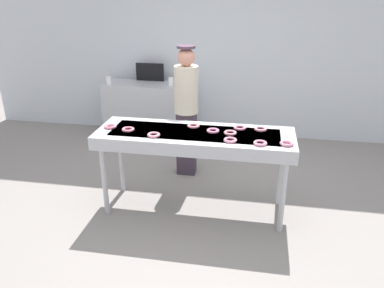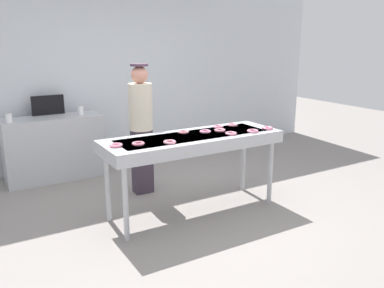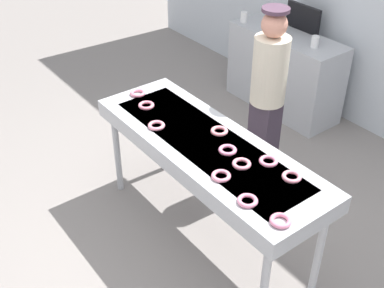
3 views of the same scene
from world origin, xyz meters
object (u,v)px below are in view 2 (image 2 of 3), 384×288
(strawberry_donut_2, at_px, (253,131))
(menu_display, at_px, (48,105))
(strawberry_donut_4, at_px, (205,132))
(strawberry_donut_7, at_px, (231,133))
(strawberry_donut_5, at_px, (170,142))
(strawberry_donut_8, at_px, (116,145))
(strawberry_donut_1, at_px, (138,144))
(strawberry_donut_10, at_px, (218,127))
(paper_cup_1, at_px, (9,118))
(strawberry_donut_0, at_px, (183,132))
(worker_baker, at_px, (141,124))
(strawberry_donut_3, at_px, (220,130))
(paper_cup_0, at_px, (81,111))
(strawberry_donut_6, at_px, (232,125))
(strawberry_donut_9, at_px, (267,128))
(prep_counter, at_px, (55,148))
(fryer_conveyor, at_px, (193,142))

(strawberry_donut_2, xyz_separation_m, menu_display, (-1.79, 2.46, 0.11))
(strawberry_donut_4, bearing_deg, strawberry_donut_7, -48.83)
(strawberry_donut_5, bearing_deg, strawberry_donut_8, 162.95)
(strawberry_donut_8, bearing_deg, strawberry_donut_7, -7.31)
(strawberry_donut_1, relative_size, strawberry_donut_10, 1.00)
(paper_cup_1, bearing_deg, strawberry_donut_5, -58.13)
(paper_cup_1, xyz_separation_m, menu_display, (0.57, 0.35, 0.08))
(strawberry_donut_0, height_order, worker_baker, worker_baker)
(strawberry_donut_4, distance_m, menu_display, 2.55)
(strawberry_donut_3, xyz_separation_m, strawberry_donut_4, (-0.18, 0.03, 0.00))
(strawberry_donut_3, xyz_separation_m, worker_baker, (-0.62, 0.86, -0.01))
(menu_display, bearing_deg, paper_cup_0, -31.89)
(strawberry_donut_6, distance_m, paper_cup_1, 2.91)
(strawberry_donut_9, bearing_deg, strawberry_donut_0, 160.86)
(paper_cup_1, bearing_deg, strawberry_donut_2, -41.80)
(strawberry_donut_6, distance_m, worker_baker, 1.16)
(strawberry_donut_1, distance_m, strawberry_donut_4, 0.89)
(strawberry_donut_1, xyz_separation_m, strawberry_donut_3, (1.07, 0.09, 0.00))
(strawberry_donut_3, height_order, strawberry_donut_10, same)
(strawberry_donut_9, bearing_deg, prep_counter, 132.63)
(strawberry_donut_7, xyz_separation_m, prep_counter, (-1.50, 2.22, -0.49))
(paper_cup_0, bearing_deg, prep_counter, 174.15)
(strawberry_donut_0, bearing_deg, strawberry_donut_8, -168.81)
(strawberry_donut_1, distance_m, strawberry_donut_10, 1.19)
(strawberry_donut_8, bearing_deg, strawberry_donut_2, -7.03)
(strawberry_donut_7, bearing_deg, strawberry_donut_10, 78.93)
(worker_baker, bearing_deg, paper_cup_1, -34.33)
(paper_cup_1, bearing_deg, paper_cup_0, 5.84)
(strawberry_donut_6, distance_m, strawberry_donut_10, 0.22)
(strawberry_donut_2, relative_size, strawberry_donut_3, 1.00)
(strawberry_donut_2, relative_size, strawberry_donut_6, 1.00)
(strawberry_donut_6, relative_size, strawberry_donut_9, 1.00)
(strawberry_donut_0, height_order, strawberry_donut_8, same)
(strawberry_donut_3, relative_size, prep_counter, 0.10)
(strawberry_donut_6, bearing_deg, fryer_conveyor, -165.31)
(strawberry_donut_6, bearing_deg, strawberry_donut_8, -172.87)
(strawberry_donut_0, xyz_separation_m, strawberry_donut_8, (-0.88, -0.17, 0.00))
(strawberry_donut_1, height_order, worker_baker, worker_baker)
(strawberry_donut_2, relative_size, strawberry_donut_5, 1.00)
(strawberry_donut_9, bearing_deg, strawberry_donut_1, 176.24)
(strawberry_donut_2, bearing_deg, strawberry_donut_8, 172.97)
(prep_counter, bearing_deg, strawberry_donut_2, -51.52)
(strawberry_donut_9, xyz_separation_m, strawberry_donut_10, (-0.47, 0.36, 0.00))
(paper_cup_0, bearing_deg, strawberry_donut_1, -89.74)
(strawberry_donut_3, height_order, strawberry_donut_7, same)
(strawberry_donut_1, relative_size, strawberry_donut_4, 1.00)
(strawberry_donut_0, distance_m, strawberry_donut_9, 1.02)
(strawberry_donut_1, distance_m, menu_display, 2.35)
(strawberry_donut_9, height_order, paper_cup_0, paper_cup_0)
(strawberry_donut_1, xyz_separation_m, worker_baker, (0.44, 0.95, -0.01))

